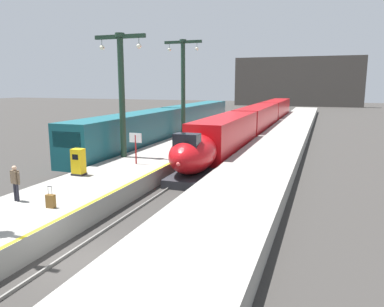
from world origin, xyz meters
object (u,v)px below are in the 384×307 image
highspeed_train_main (257,119)px  rolling_suitcase (51,201)px  departure_info_board (136,142)px  ticket_machine_yellow (78,163)px  station_column_mid (121,84)px  regional_train_adjacent (171,123)px  station_column_far (183,79)px  passenger_near_edge (15,180)px

highspeed_train_main → rolling_suitcase: bearing=-95.0°
rolling_suitcase → highspeed_train_main: bearing=85.0°
highspeed_train_main → departure_info_board: bearing=-98.6°
highspeed_train_main → ticket_machine_yellow: bearing=-100.7°
station_column_mid → departure_info_board: size_ratio=4.21×
regional_train_adjacent → ticket_machine_yellow: size_ratio=22.87×
rolling_suitcase → departure_info_board: bearing=94.9°
regional_train_adjacent → departure_info_board: regional_train_adjacent is taller
station_column_far → ticket_machine_yellow: size_ratio=6.13×
regional_train_adjacent → passenger_near_edge: size_ratio=21.66×
highspeed_train_main → station_column_mid: (-5.90, -23.42, 4.47)m
station_column_far → passenger_near_edge: (0.72, -23.63, -4.86)m
regional_train_adjacent → station_column_far: station_column_far is taller
ticket_machine_yellow → regional_train_adjacent: bearing=97.1°
station_column_mid → ticket_machine_yellow: bearing=-86.6°
highspeed_train_main → station_column_mid: bearing=-104.1°
station_column_far → ticket_machine_yellow: bearing=-88.9°
ticket_machine_yellow → departure_info_board: departure_info_board is taller
regional_train_adjacent → departure_info_board: (4.27, -16.41, 0.43)m
station_column_far → departure_info_board: 15.22m
regional_train_adjacent → rolling_suitcase: 26.34m
regional_train_adjacent → rolling_suitcase: bearing=-78.9°
regional_train_adjacent → station_column_far: (2.20, -1.97, 4.78)m
highspeed_train_main → departure_info_board: highspeed_train_main is taller
passenger_near_edge → highspeed_train_main: bearing=81.5°
station_column_far → highspeed_train_main: bearing=61.6°
passenger_near_edge → departure_info_board: size_ratio=0.80×
station_column_mid → departure_info_board: bearing=-43.3°
regional_train_adjacent → highspeed_train_main: bearing=47.9°
regional_train_adjacent → passenger_near_edge: (2.92, -25.59, -0.09)m
station_column_far → ticket_machine_yellow: (0.35, -18.42, -5.11)m
passenger_near_edge → departure_info_board: bearing=81.6°
ticket_machine_yellow → departure_info_board: 4.41m
highspeed_train_main → station_column_far: 13.37m
station_column_mid → passenger_near_edge: (0.72, -11.14, -4.40)m
station_column_mid → rolling_suitcase: (2.88, -11.38, -5.08)m
highspeed_train_main → rolling_suitcase: (-3.02, -34.80, -0.61)m
rolling_suitcase → ticket_machine_yellow: 6.02m
station_column_mid → rolling_suitcase: size_ratio=9.09×
station_column_far → rolling_suitcase: bearing=-83.1°
regional_train_adjacent → ticket_machine_yellow: regional_train_adjacent is taller
station_column_mid → regional_train_adjacent: bearing=98.7°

